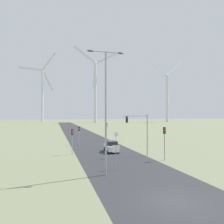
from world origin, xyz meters
TOP-DOWN VIEW (x-y plane):
  - ground_plane at (0.00, 0.00)m, footprint 600.00×600.00m
  - road_surface at (0.00, 48.00)m, footprint 10.00×240.00m
  - streetlamp at (-3.12, 7.80)m, footprint 3.86×0.32m
  - stop_sign_near at (-1.54, 9.58)m, footprint 0.81×0.07m
  - stop_sign_far at (4.87, 31.73)m, footprint 0.81×0.07m
  - traffic_light_post_near_left at (-5.48, 20.22)m, footprint 0.28×0.34m
  - traffic_light_post_near_right at (6.11, 12.68)m, footprint 0.28×0.33m
  - traffic_light_post_mid_left at (-3.34, 30.13)m, footprint 0.28×0.34m
  - traffic_light_post_mid_right at (4.32, 38.28)m, footprint 0.28×0.33m
  - traffic_light_mast_overhead at (4.04, 16.50)m, footprint 3.88×0.35m
  - car_approaching at (0.93, 20.87)m, footprint 1.92×4.15m
  - wind_turbine_left at (-19.20, 208.54)m, footprint 34.36×2.60m
  - wind_turbine_center at (24.20, 160.17)m, footprint 37.32×6.90m
  - wind_turbine_right at (85.76, 154.65)m, footprint 40.35×16.82m

SIDE VIEW (x-z plane):
  - ground_plane at x=0.00m, z-range 0.00..0.00m
  - road_surface at x=0.00m, z-range 0.00..0.01m
  - car_approaching at x=0.93m, z-range 0.00..1.83m
  - stop_sign_far at x=4.87m, z-range 0.45..2.74m
  - stop_sign_near at x=-1.54m, z-range 0.54..3.26m
  - traffic_light_post_mid_left at x=-3.34m, z-range 0.88..4.64m
  - traffic_light_post_near_left at x=-5.48m, z-range 0.91..4.81m
  - traffic_light_post_mid_right at x=4.32m, z-range 0.95..5.06m
  - traffic_light_post_near_right at x=6.11m, z-range 1.02..5.47m
  - traffic_light_mast_overhead at x=4.04m, z-range 1.25..7.46m
  - streetlamp at x=-3.12m, z-range 1.40..13.99m
  - wind_turbine_right at x=85.76m, z-range -1.38..53.12m
  - wind_turbine_center at x=24.20m, z-range -0.38..60.12m
  - wind_turbine_left at x=-19.20m, z-range -3.36..64.92m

